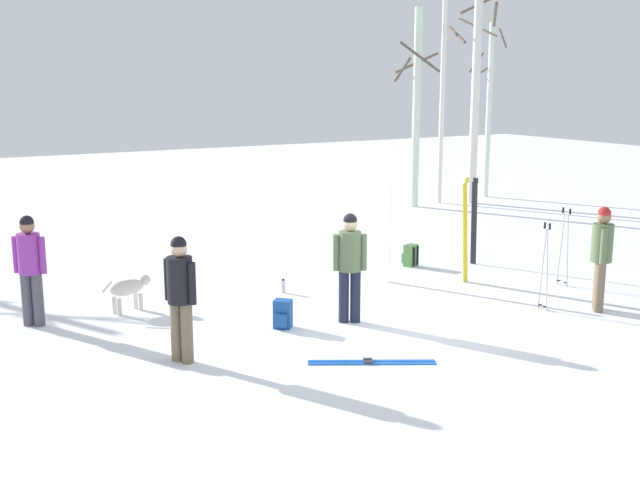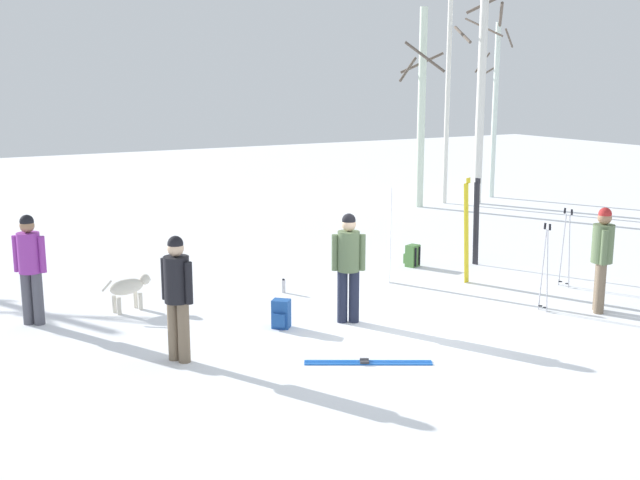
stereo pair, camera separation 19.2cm
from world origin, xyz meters
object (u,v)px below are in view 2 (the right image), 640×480
object	(u,v)px
ski_pair_lying_1	(368,362)
backpack_0	(412,256)
ski_pair_planted_2	(466,231)
backpack_1	(281,314)
birch_tree_4	(494,106)
person_0	(30,262)
ski_poles_0	(566,245)
person_3	(348,261)
ski_pair_planted_0	(476,222)
person_2	(602,253)
birch_tree_3	(481,90)
ski_pair_lying_0	(349,255)
water_bottle_0	(284,286)
ski_pair_planted_1	(389,236)
person_1	(177,290)
ski_poles_1	(545,265)
birch_tree_2	(448,69)
birch_tree_1	(421,106)
dog	(129,288)

from	to	relation	value
ski_pair_lying_1	backpack_0	xyz separation A→B (m)	(3.71, 4.17, 0.20)
ski_pair_planted_2	backpack_1	size ratio (longest dim) A/B	4.46
backpack_1	birch_tree_4	size ratio (longest dim) A/B	0.08
person_0	ski_poles_0	xyz separation A→B (m)	(8.82, -2.35, -0.22)
person_3	ski_poles_0	world-z (taller)	person_3
ski_pair_planted_0	person_2	bearing A→B (deg)	-96.32
birch_tree_3	ski_pair_lying_0	bearing A→B (deg)	-149.24
ski_pair_lying_1	backpack_0	distance (m)	5.59
water_bottle_0	birch_tree_3	bearing A→B (deg)	32.68
backpack_1	water_bottle_0	size ratio (longest dim) A/B	1.74
ski_pair_lying_0	backpack_0	distance (m)	1.58
person_0	ski_pair_planted_1	world-z (taller)	ski_pair_planted_1
person_1	backpack_0	distance (m)	6.58
ski_pair_planted_0	ski_poles_1	size ratio (longest dim) A/B	1.22
ski_pair_planted_2	birch_tree_4	distance (m)	11.03
ski_pair_planted_0	ski_poles_1	world-z (taller)	ski_pair_planted_0
person_2	birch_tree_2	bearing A→B (deg)	65.09
ski_pair_planted_2	birch_tree_1	size ratio (longest dim) A/B	0.35
ski_poles_0	backpack_1	world-z (taller)	ski_poles_0
ski_pair_lying_0	ski_poles_0	xyz separation A→B (m)	(2.11, -4.05, 0.76)
ski_poles_0	birch_tree_4	bearing A→B (deg)	55.93
ski_poles_1	backpack_0	xyz separation A→B (m)	(-0.07, 3.54, -0.56)
person_3	backpack_1	world-z (taller)	person_3
ski_pair_lying_0	backpack_0	size ratio (longest dim) A/B	3.66
backpack_1	dog	bearing A→B (deg)	131.38
ski_poles_0	ski_poles_1	size ratio (longest dim) A/B	0.99
person_1	ski_pair_planted_1	bearing A→B (deg)	23.31
person_0	ski_pair_planted_2	bearing A→B (deg)	-9.97
ski_pair_lying_0	ski_poles_0	bearing A→B (deg)	-62.45
ski_pair_lying_0	birch_tree_2	world-z (taller)	birch_tree_2
ski_pair_planted_1	dog	bearing A→B (deg)	173.26
backpack_1	ski_pair_planted_0	bearing A→B (deg)	18.77
ski_pair_planted_1	ski_pair_lying_0	world-z (taller)	ski_pair_planted_1
ski_pair_lying_0	water_bottle_0	world-z (taller)	water_bottle_0
ski_pair_lying_0	ski_pair_lying_1	distance (m)	6.43
person_1	backpack_1	bearing A→B (deg)	18.35
ski_poles_0	birch_tree_1	bearing A→B (deg)	70.81
person_2	ski_pair_lying_0	distance (m)	5.72
ski_pair_lying_1	water_bottle_0	distance (m)	3.71
person_1	person_0	bearing A→B (deg)	118.64
person_1	backpack_0	size ratio (longest dim) A/B	3.90
person_2	dog	bearing A→B (deg)	150.58
ski_pair_planted_0	ski_pair_lying_1	bearing A→B (deg)	-143.07
ski_poles_1	person_3	bearing A→B (deg)	161.51
birch_tree_1	ski_poles_1	bearing A→B (deg)	-114.98
birch_tree_2	birch_tree_3	bearing A→B (deg)	-31.06
ski_pair_lying_1	ski_poles_1	xyz separation A→B (m)	(3.78, 0.63, 0.76)
person_1	person_2	xyz separation A→B (m)	(6.70, -1.14, 0.00)
ski_pair_planted_1	birch_tree_4	distance (m)	11.43
person_2	birch_tree_3	distance (m)	11.34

